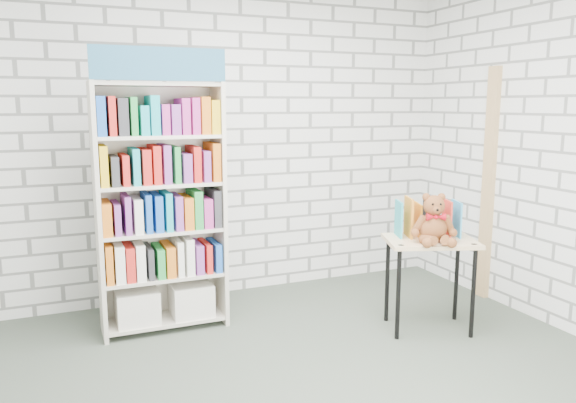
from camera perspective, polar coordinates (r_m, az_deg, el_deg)
name	(u,v)px	position (r m, az deg, el deg)	size (l,w,h in m)	color
ground	(308,388)	(3.74, 2.09, -18.40)	(4.50, 4.50, 0.00)	#3F483D
room_shell	(310,102)	(3.29, 2.28, 10.10)	(4.52, 4.02, 2.81)	silver
bookshelf	(161,206)	(4.47, -12.82, -0.42)	(0.97, 0.38, 2.17)	beige
display_table	(430,252)	(4.54, 14.24, -4.99)	(0.80, 0.67, 0.73)	#D8B281
table_books	(427,218)	(4.58, 13.97, -1.69)	(0.52, 0.36, 0.28)	teal
teddy_bear	(434,223)	(4.38, 14.61, -2.14)	(0.35, 0.34, 0.38)	brown
door_trim	(488,185)	(5.39, 19.69, 1.60)	(0.05, 0.12, 2.10)	tan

